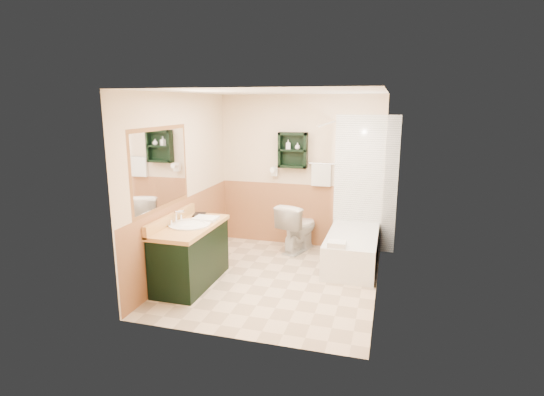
% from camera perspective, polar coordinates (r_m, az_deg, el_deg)
% --- Properties ---
extents(floor, '(3.00, 3.00, 0.00)m').
position_cam_1_polar(floor, '(5.69, 0.36, -10.84)').
color(floor, beige).
rests_on(floor, ground).
extents(back_wall, '(2.60, 0.04, 2.40)m').
position_cam_1_polar(back_wall, '(6.78, 3.83, 3.57)').
color(back_wall, beige).
rests_on(back_wall, ground).
extents(left_wall, '(0.04, 3.00, 2.40)m').
position_cam_1_polar(left_wall, '(5.81, -12.27, 1.78)').
color(left_wall, beige).
rests_on(left_wall, ground).
extents(right_wall, '(0.04, 3.00, 2.40)m').
position_cam_1_polar(right_wall, '(5.14, 14.71, 0.24)').
color(right_wall, beige).
rests_on(right_wall, ground).
extents(ceiling, '(2.60, 3.00, 0.04)m').
position_cam_1_polar(ceiling, '(5.22, 0.40, 14.32)').
color(ceiling, white).
rests_on(ceiling, back_wall).
extents(wainscot_left, '(2.98, 2.98, 1.00)m').
position_cam_1_polar(wainscot_left, '(5.96, -11.66, -4.86)').
color(wainscot_left, '#B27248').
rests_on(wainscot_left, left_wall).
extents(wainscot_back, '(2.58, 2.58, 1.00)m').
position_cam_1_polar(wainscot_back, '(6.89, 3.68, -2.23)').
color(wainscot_back, '#B27248').
rests_on(wainscot_back, back_wall).
extents(mirror_frame, '(1.30, 1.30, 1.00)m').
position_cam_1_polar(mirror_frame, '(5.27, -14.74, 3.85)').
color(mirror_frame, brown).
rests_on(mirror_frame, left_wall).
extents(mirror_glass, '(1.20, 1.20, 0.90)m').
position_cam_1_polar(mirror_glass, '(5.26, -14.70, 3.85)').
color(mirror_glass, white).
rests_on(mirror_glass, left_wall).
extents(tile_right, '(1.50, 1.50, 2.10)m').
position_cam_1_polar(tile_right, '(5.90, 14.43, 0.35)').
color(tile_right, white).
rests_on(tile_right, right_wall).
extents(tile_back, '(0.95, 0.95, 2.10)m').
position_cam_1_polar(tile_back, '(6.62, 12.43, 1.77)').
color(tile_back, white).
rests_on(tile_back, back_wall).
extents(tile_accent, '(1.50, 1.50, 0.10)m').
position_cam_1_polar(tile_accent, '(5.79, 14.80, 8.60)').
color(tile_accent, '#12412A').
rests_on(tile_accent, right_wall).
extents(wall_shelf, '(0.45, 0.15, 0.55)m').
position_cam_1_polar(wall_shelf, '(6.64, 2.81, 6.44)').
color(wall_shelf, black).
rests_on(wall_shelf, back_wall).
extents(hair_dryer, '(0.10, 0.24, 0.18)m').
position_cam_1_polar(hair_dryer, '(6.79, 0.36, 3.61)').
color(hair_dryer, white).
rests_on(hair_dryer, back_wall).
extents(towel_bar, '(0.40, 0.06, 0.40)m').
position_cam_1_polar(towel_bar, '(6.62, 6.69, 4.61)').
color(towel_bar, silver).
rests_on(towel_bar, back_wall).
extents(curtain_rod, '(0.03, 1.60, 0.03)m').
position_cam_1_polar(curtain_rod, '(5.85, 7.49, 9.93)').
color(curtain_rod, silver).
rests_on(curtain_rod, back_wall).
extents(shower_curtain, '(1.05, 1.05, 1.70)m').
position_cam_1_polar(shower_curtain, '(6.12, 7.50, 2.02)').
color(shower_curtain, beige).
rests_on(shower_curtain, curtain_rod).
extents(vanity, '(0.59, 1.22, 0.78)m').
position_cam_1_polar(vanity, '(5.53, -10.86, -7.46)').
color(vanity, black).
rests_on(vanity, ground).
extents(bathtub, '(0.69, 1.50, 0.46)m').
position_cam_1_polar(bathtub, '(6.21, 10.75, -6.72)').
color(bathtub, white).
rests_on(bathtub, ground).
extents(toilet, '(0.65, 0.86, 0.75)m').
position_cam_1_polar(toilet, '(6.63, 3.52, -3.95)').
color(toilet, white).
rests_on(toilet, ground).
extents(counter_towel, '(0.30, 0.24, 0.04)m').
position_cam_1_polar(counter_towel, '(5.60, -8.89, -2.76)').
color(counter_towel, silver).
rests_on(counter_towel, vanity).
extents(vanity_book, '(0.16, 0.06, 0.21)m').
position_cam_1_polar(vanity_book, '(5.84, -10.55, -1.28)').
color(vanity_book, black).
rests_on(vanity_book, vanity).
extents(tub_towel, '(0.23, 0.19, 0.07)m').
position_cam_1_polar(tub_towel, '(5.54, 8.72, -6.15)').
color(tub_towel, silver).
rests_on(tub_towel, bathtub).
extents(soap_bottle_a, '(0.11, 0.16, 0.07)m').
position_cam_1_polar(soap_bottle_a, '(6.65, 2.18, 6.88)').
color(soap_bottle_a, white).
rests_on(soap_bottle_a, wall_shelf).
extents(soap_bottle_b, '(0.11, 0.12, 0.08)m').
position_cam_1_polar(soap_bottle_b, '(6.61, 3.45, 6.89)').
color(soap_bottle_b, white).
rests_on(soap_bottle_b, wall_shelf).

